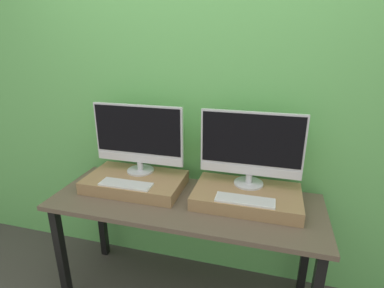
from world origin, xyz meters
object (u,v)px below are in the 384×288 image
(keyboard_right, at_px, (245,200))
(monitor_left, at_px, (138,137))
(keyboard_left, at_px, (126,184))
(monitor_right, at_px, (251,147))

(keyboard_right, bearing_deg, monitor_left, 163.72)
(keyboard_left, distance_m, keyboard_right, 0.74)
(keyboard_left, xyz_separation_m, monitor_right, (0.74, 0.22, 0.24))
(monitor_left, bearing_deg, keyboard_left, -90.00)
(monitor_right, height_order, keyboard_right, monitor_right)
(monitor_left, relative_size, keyboard_left, 1.85)
(monitor_right, relative_size, keyboard_right, 1.85)
(monitor_left, bearing_deg, monitor_right, 0.00)
(monitor_left, distance_m, keyboard_right, 0.81)
(keyboard_left, height_order, keyboard_right, same)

